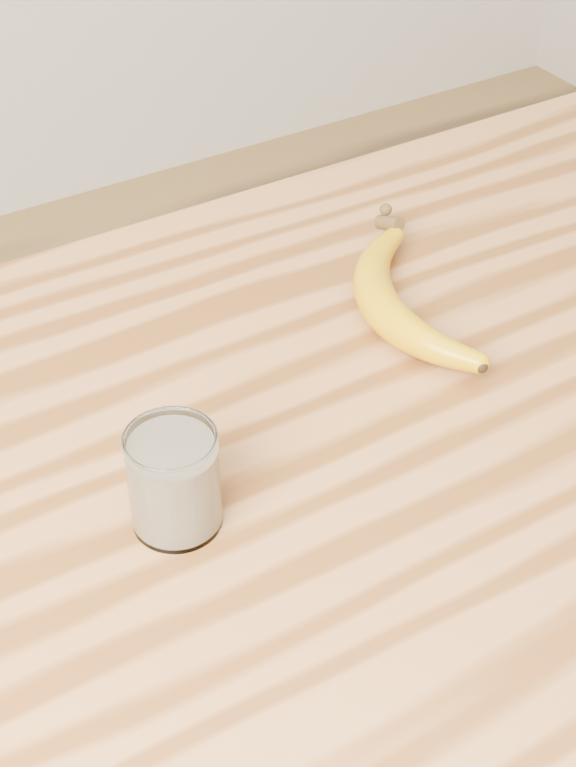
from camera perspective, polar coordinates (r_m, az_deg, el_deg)
table at (r=1.05m, az=8.74°, el=-5.42°), size 1.20×0.80×0.90m
smoothie_glass at (r=0.81m, az=-6.10°, el=-5.22°), size 0.07×0.07×0.09m
banana at (r=1.02m, az=4.83°, el=4.25°), size 0.20×0.34×0.04m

